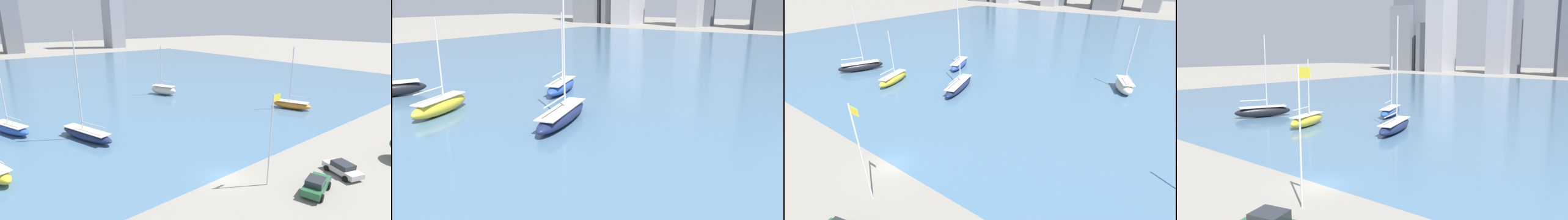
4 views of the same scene
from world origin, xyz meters
TOP-DOWN VIEW (x-y plane):
  - harbor_water at (0.00, 70.00)m, footprint 180.00×140.00m
  - sailboat_yellow at (-20.17, 16.14)m, footprint 4.20×8.37m
  - sailboat_navy at (-7.65, 21.04)m, footprint 5.32×10.91m
  - sailboat_blue at (-15.87, 31.08)m, footprint 5.10×8.97m

SIDE VIEW (x-z plane):
  - harbor_water at x=0.00m, z-range 0.00..0.00m
  - sailboat_blue at x=-15.87m, z-range -4.23..5.95m
  - sailboat_navy at x=-7.65m, z-range -6.98..8.74m
  - sailboat_yellow at x=-20.17m, z-range -4.00..5.90m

